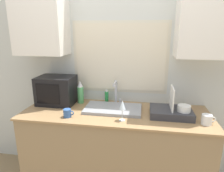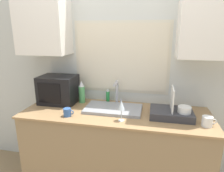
% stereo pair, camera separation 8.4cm
% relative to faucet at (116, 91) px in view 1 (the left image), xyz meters
% --- Properties ---
extents(countertop, '(1.90, 0.68, 0.90)m').
position_rel_faucet_xyz_m(countertop, '(0.03, -0.21, -0.61)').
color(countertop, '#8C7251').
rests_on(countertop, ground_plane).
extents(wall_back, '(6.00, 0.38, 2.60)m').
position_rel_faucet_xyz_m(wall_back, '(0.03, 0.11, 0.35)').
color(wall_back, silver).
rests_on(wall_back, ground_plane).
extents(sink_basin, '(0.58, 0.34, 0.03)m').
position_rel_faucet_xyz_m(sink_basin, '(-0.00, -0.18, -0.14)').
color(sink_basin, gray).
rests_on(sink_basin, countertop).
extents(faucet, '(0.08, 0.17, 0.27)m').
position_rel_faucet_xyz_m(faucet, '(0.00, 0.00, 0.00)').
color(faucet, '#B7B7BC').
rests_on(faucet, countertop).
extents(microwave, '(0.40, 0.31, 0.31)m').
position_rel_faucet_xyz_m(microwave, '(-0.66, -0.08, -0.00)').
color(microwave, black).
rests_on(microwave, countertop).
extents(dish_rack, '(0.40, 0.29, 0.29)m').
position_rel_faucet_xyz_m(dish_rack, '(0.58, -0.23, -0.11)').
color(dish_rack, '#333338').
rests_on(dish_rack, countertop).
extents(spray_bottle, '(0.07, 0.07, 0.26)m').
position_rel_faucet_xyz_m(spray_bottle, '(-0.41, -0.02, -0.04)').
color(spray_bottle, '#59B266').
rests_on(spray_bottle, countertop).
extents(soap_bottle, '(0.04, 0.04, 0.15)m').
position_rel_faucet_xyz_m(soap_bottle, '(-0.11, 0.04, -0.09)').
color(soap_bottle, '#268C3F').
rests_on(soap_bottle, countertop).
extents(mug_near_sink, '(0.10, 0.07, 0.08)m').
position_rel_faucet_xyz_m(mug_near_sink, '(-0.41, -0.42, -0.12)').
color(mug_near_sink, '#335999').
rests_on(mug_near_sink, countertop).
extents(wine_glass, '(0.06, 0.06, 0.20)m').
position_rel_faucet_xyz_m(wine_glass, '(0.12, -0.41, -0.01)').
color(wine_glass, silver).
rests_on(wine_glass, countertop).
extents(mug_by_rack, '(0.12, 0.09, 0.09)m').
position_rel_faucet_xyz_m(mug_by_rack, '(0.87, -0.36, -0.11)').
color(mug_by_rack, white).
rests_on(mug_by_rack, countertop).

